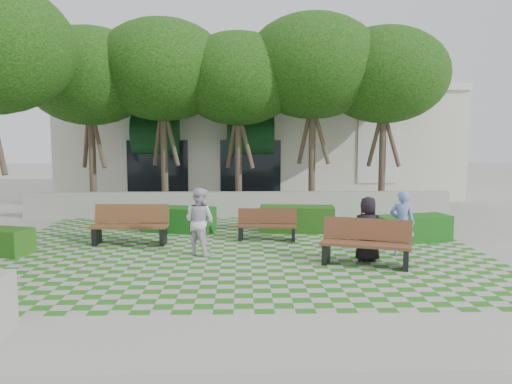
{
  "coord_description": "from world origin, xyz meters",
  "views": [
    {
      "loc": [
        0.15,
        -11.34,
        2.78
      ],
      "look_at": [
        0.5,
        1.5,
        1.4
      ],
      "focal_mm": 35.0,
      "sensor_mm": 36.0,
      "label": 1
    }
  ],
  "objects_px": {
    "hedge_midright": "(297,219)",
    "person_dark": "(368,229)",
    "person_white": "(200,221)",
    "hedge_midleft": "(179,219)",
    "bench_west": "(131,225)",
    "hedge_east": "(413,228)",
    "bench_east": "(366,243)",
    "bench_mid": "(267,225)",
    "person_blue": "(402,223)"
  },
  "relations": [
    {
      "from": "hedge_midright",
      "to": "person_white",
      "type": "bearing_deg",
      "value": -132.13
    },
    {
      "from": "bench_mid",
      "to": "person_dark",
      "type": "distance_m",
      "value": 3.26
    },
    {
      "from": "bench_west",
      "to": "person_white",
      "type": "relative_size",
      "value": 1.23
    },
    {
      "from": "bench_west",
      "to": "person_white",
      "type": "bearing_deg",
      "value": -31.99
    },
    {
      "from": "person_blue",
      "to": "person_dark",
      "type": "distance_m",
      "value": 1.05
    },
    {
      "from": "bench_east",
      "to": "person_blue",
      "type": "xyz_separation_m",
      "value": [
        1.07,
        0.84,
        0.3
      ]
    },
    {
      "from": "bench_east",
      "to": "person_blue",
      "type": "distance_m",
      "value": 1.39
    },
    {
      "from": "hedge_east",
      "to": "hedge_midright",
      "type": "height_order",
      "value": "hedge_midright"
    },
    {
      "from": "person_blue",
      "to": "bench_east",
      "type": "bearing_deg",
      "value": 58.16
    },
    {
      "from": "hedge_east",
      "to": "hedge_midright",
      "type": "bearing_deg",
      "value": 153.73
    },
    {
      "from": "bench_west",
      "to": "hedge_midleft",
      "type": "height_order",
      "value": "bench_west"
    },
    {
      "from": "bench_east",
      "to": "person_white",
      "type": "relative_size",
      "value": 1.25
    },
    {
      "from": "bench_mid",
      "to": "hedge_east",
      "type": "xyz_separation_m",
      "value": [
        3.95,
        -0.25,
        -0.06
      ]
    },
    {
      "from": "hedge_east",
      "to": "hedge_midleft",
      "type": "xyz_separation_m",
      "value": [
        -6.54,
        1.55,
        0.02
      ]
    },
    {
      "from": "hedge_midright",
      "to": "person_dark",
      "type": "height_order",
      "value": "person_dark"
    },
    {
      "from": "bench_east",
      "to": "hedge_midleft",
      "type": "distance_m",
      "value": 6.17
    },
    {
      "from": "bench_east",
      "to": "bench_west",
      "type": "relative_size",
      "value": 1.02
    },
    {
      "from": "person_white",
      "to": "bench_east",
      "type": "bearing_deg",
      "value": -163.88
    },
    {
      "from": "hedge_east",
      "to": "hedge_midright",
      "type": "xyz_separation_m",
      "value": [
        -3.0,
        1.48,
        0.03
      ]
    },
    {
      "from": "hedge_east",
      "to": "person_blue",
      "type": "relative_size",
      "value": 1.28
    },
    {
      "from": "bench_mid",
      "to": "bench_west",
      "type": "height_order",
      "value": "bench_west"
    },
    {
      "from": "bench_west",
      "to": "person_blue",
      "type": "xyz_separation_m",
      "value": [
        6.73,
        -1.53,
        0.29
      ]
    },
    {
      "from": "bench_east",
      "to": "person_white",
      "type": "height_order",
      "value": "person_white"
    },
    {
      "from": "hedge_midright",
      "to": "person_white",
      "type": "xyz_separation_m",
      "value": [
        -2.65,
        -2.93,
        0.43
      ]
    },
    {
      "from": "bench_east",
      "to": "bench_mid",
      "type": "xyz_separation_m",
      "value": [
        -2.04,
        2.79,
        -0.08
      ]
    },
    {
      "from": "bench_mid",
      "to": "person_dark",
      "type": "relative_size",
      "value": 1.12
    },
    {
      "from": "hedge_midright",
      "to": "person_white",
      "type": "height_order",
      "value": "person_white"
    },
    {
      "from": "bench_mid",
      "to": "person_dark",
      "type": "bearing_deg",
      "value": -42.73
    },
    {
      "from": "hedge_east",
      "to": "person_dark",
      "type": "height_order",
      "value": "person_dark"
    },
    {
      "from": "bench_mid",
      "to": "hedge_east",
      "type": "bearing_deg",
      "value": 1.78
    },
    {
      "from": "hedge_midright",
      "to": "person_blue",
      "type": "xyz_separation_m",
      "value": [
        2.15,
        -3.18,
        0.4
      ]
    },
    {
      "from": "hedge_midleft",
      "to": "person_white",
      "type": "bearing_deg",
      "value": -73.61
    },
    {
      "from": "hedge_midright",
      "to": "person_white",
      "type": "relative_size",
      "value": 1.35
    },
    {
      "from": "bench_west",
      "to": "hedge_east",
      "type": "bearing_deg",
      "value": 2.98
    },
    {
      "from": "hedge_midright",
      "to": "person_dark",
      "type": "xyz_separation_m",
      "value": [
        1.21,
        -3.65,
        0.36
      ]
    },
    {
      "from": "bench_east",
      "to": "person_dark",
      "type": "xyz_separation_m",
      "value": [
        0.13,
        0.37,
        0.25
      ]
    },
    {
      "from": "bench_mid",
      "to": "person_dark",
      "type": "xyz_separation_m",
      "value": [
        2.17,
        -2.42,
        0.33
      ]
    },
    {
      "from": "bench_west",
      "to": "hedge_east",
      "type": "height_order",
      "value": "bench_west"
    },
    {
      "from": "bench_mid",
      "to": "hedge_east",
      "type": "distance_m",
      "value": 3.96
    },
    {
      "from": "bench_west",
      "to": "person_blue",
      "type": "bearing_deg",
      "value": -11.09
    },
    {
      "from": "person_blue",
      "to": "hedge_east",
      "type": "bearing_deg",
      "value": -96.67
    },
    {
      "from": "person_dark",
      "to": "hedge_midright",
      "type": "bearing_deg",
      "value": -66.39
    },
    {
      "from": "bench_east",
      "to": "hedge_midleft",
      "type": "height_order",
      "value": "bench_east"
    },
    {
      "from": "hedge_midleft",
      "to": "person_white",
      "type": "xyz_separation_m",
      "value": [
        0.89,
        -3.01,
        0.44
      ]
    },
    {
      "from": "bench_east",
      "to": "hedge_east",
      "type": "distance_m",
      "value": 3.19
    },
    {
      "from": "bench_west",
      "to": "person_dark",
      "type": "relative_size",
      "value": 1.35
    },
    {
      "from": "hedge_east",
      "to": "hedge_midleft",
      "type": "relative_size",
      "value": 0.95
    },
    {
      "from": "person_white",
      "to": "bench_west",
      "type": "bearing_deg",
      "value": -1.39
    },
    {
      "from": "hedge_midright",
      "to": "person_white",
      "type": "distance_m",
      "value": 3.98
    },
    {
      "from": "person_blue",
      "to": "person_dark",
      "type": "bearing_deg",
      "value": 46.5
    }
  ]
}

